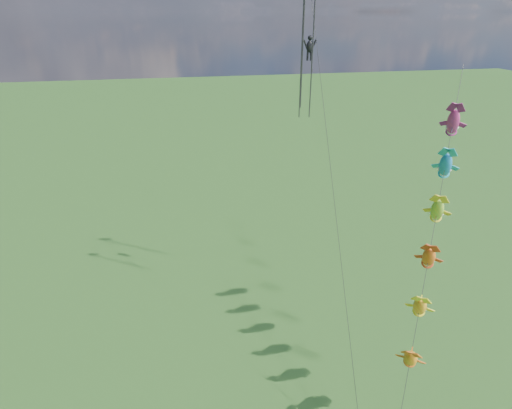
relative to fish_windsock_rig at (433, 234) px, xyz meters
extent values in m
cylinder|color=black|center=(-0.54, -0.74, -1.13)|extent=(9.34, 12.82, 19.58)
ellipsoid|color=yellow|center=(-2.58, -3.55, -5.43)|extent=(1.70, 1.95, 2.11)
ellipsoid|color=#D84C19|center=(-1.54, -2.12, -3.24)|extent=(1.70, 1.95, 2.11)
ellipsoid|color=orange|center=(-0.50, -0.68, -1.05)|extent=(1.70, 1.95, 2.11)
ellipsoid|color=green|center=(0.54, 0.75, 1.14)|extent=(1.70, 1.95, 2.11)
ellipsoid|color=blue|center=(1.59, 2.18, 3.33)|extent=(1.70, 1.95, 2.11)
ellipsoid|color=#D83375|center=(2.63, 3.61, 5.52)|extent=(1.70, 1.95, 2.11)
cylinder|color=black|center=(-4.67, 3.69, 1.21)|extent=(1.31, 17.05, 24.25)
cylinder|color=black|center=(-5.31, 9.19, 9.21)|extent=(0.08, 0.08, 7.53)
cylinder|color=black|center=(-4.67, 9.19, 9.21)|extent=(0.08, 0.08, 7.53)
cylinder|color=black|center=(-4.41, 12.20, 8.58)|extent=(0.08, 0.08, 9.04)
cylinder|color=black|center=(-3.64, 12.20, 8.58)|extent=(0.08, 0.08, 9.04)
camera|label=1|loc=(-14.36, -19.01, 11.61)|focal=30.00mm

